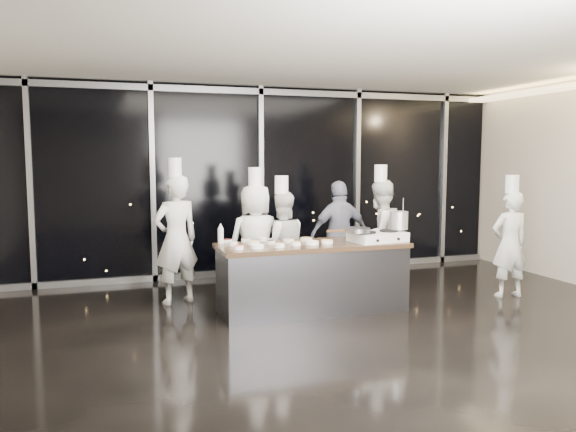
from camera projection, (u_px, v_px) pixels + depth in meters
The scene contains 15 objects.
ground at pixel (340, 331), 6.50m from camera, with size 9.00×9.00×0.00m, color black.
room_shell at pixel (356, 136), 6.32m from camera, with size 9.02×7.02×3.21m.
window_wall at pixel (260, 181), 9.58m from camera, with size 8.90×0.11×3.20m.
demo_counter at pixel (313, 277), 7.30m from camera, with size 2.46×0.86×0.90m.
stove at pixel (378, 236), 7.41m from camera, with size 0.77×0.54×0.14m.
frying_pan at pixel (357, 230), 7.26m from camera, with size 0.61×0.39×0.06m.
stock_pot at pixel (399, 220), 7.55m from camera, with size 0.24×0.24×0.24m, color #BBBBBD.
prep_bowls at pixel (274, 242), 7.15m from camera, with size 1.37×0.71×0.05m.
squeeze_bottle at pixel (221, 234), 7.20m from camera, with size 0.07×0.07×0.27m.
chef_far_left at pixel (176, 238), 7.68m from camera, with size 0.75×0.61×2.00m.
chef_left at pixel (255, 241), 7.91m from camera, with size 0.85×0.60×1.87m.
chef_center at pixel (282, 244), 7.98m from camera, with size 0.79×0.64×1.75m.
guest at pixel (340, 234), 8.63m from camera, with size 0.98×0.44×1.65m.
chef_right at pixel (380, 235), 8.47m from camera, with size 0.96×0.84×1.90m.
chef_side at pixel (510, 242), 8.05m from camera, with size 0.58×0.41×1.76m.
Camera 1 is at (-2.55, -5.82, 2.01)m, focal length 35.00 mm.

